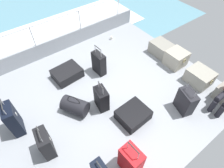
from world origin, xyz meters
name	(u,v)px	position (x,y,z in m)	size (l,w,h in m)	color
ground_plane	(105,96)	(0.00, 0.00, -0.03)	(4.40, 5.20, 0.06)	gray
gunwale_port	(61,43)	(-2.17, 0.00, 0.23)	(0.06, 5.20, 0.45)	gray
railing_port	(57,26)	(-2.17, 0.00, 0.78)	(0.04, 4.20, 1.02)	silver
sea_wake	(46,37)	(-3.60, 0.00, -0.34)	(12.00, 12.00, 0.01)	#598C9E
cargo_crate_0	(161,48)	(-0.30, 2.19, 0.18)	(0.62, 0.47, 0.35)	gray
cargo_crate_1	(176,58)	(0.27, 2.16, 0.21)	(0.52, 0.49, 0.42)	#9E9989
cargo_crate_2	(200,77)	(1.05, 2.11, 0.18)	(0.62, 0.50, 0.36)	gray
suitcase_0	(67,73)	(-1.06, -0.41, 0.12)	(0.59, 0.72, 0.24)	black
suitcase_1	(13,119)	(-0.34, -1.91, 0.36)	(0.43, 0.25, 0.87)	black
suitcase_2	(99,63)	(-0.72, 0.34, 0.30)	(0.39, 0.21, 0.80)	black
suitcase_3	(101,99)	(0.22, -0.23, 0.27)	(0.39, 0.27, 0.73)	black
suitcase_4	(133,115)	(0.87, 0.12, 0.13)	(0.57, 0.64, 0.25)	black
suitcase_6	(45,143)	(0.46, -1.61, 0.31)	(0.41, 0.25, 0.74)	black
suitcase_7	(186,101)	(1.36, 1.15, 0.28)	(0.46, 0.34, 0.74)	black
suitcase_8	(131,160)	(1.60, -0.60, 0.32)	(0.39, 0.28, 0.86)	red
duffel_bag	(75,106)	(-0.03, -0.76, 0.18)	(0.65, 0.58, 0.50)	black
paper_cup	(111,38)	(-1.71, 1.47, 0.05)	(0.08, 0.08, 0.10)	white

